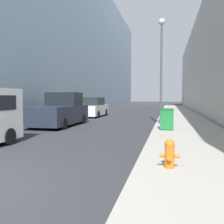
{
  "coord_description": "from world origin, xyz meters",
  "views": [
    {
      "loc": [
        4.28,
        -3.58,
        1.81
      ],
      "look_at": [
        -0.6,
        17.88,
        0.49
      ],
      "focal_mm": 40.0,
      "sensor_mm": 36.0,
      "label": 1
    }
  ],
  "objects_px": {
    "fire_hydrant": "(170,153)",
    "parked_sedan_near": "(93,108)",
    "pickup_truck": "(60,112)",
    "lamppost": "(161,59)",
    "trash_bin": "(167,119)"
  },
  "relations": [
    {
      "from": "fire_hydrant",
      "to": "parked_sedan_near",
      "type": "distance_m",
      "value": 17.66
    },
    {
      "from": "pickup_truck",
      "to": "parked_sedan_near",
      "type": "bearing_deg",
      "value": 90.82
    },
    {
      "from": "fire_hydrant",
      "to": "lamppost",
      "type": "distance_m",
      "value": 10.62
    },
    {
      "from": "fire_hydrant",
      "to": "trash_bin",
      "type": "bearing_deg",
      "value": 90.91
    },
    {
      "from": "lamppost",
      "to": "parked_sedan_near",
      "type": "xyz_separation_m",
      "value": [
        -6.37,
        6.31,
        -3.35
      ]
    },
    {
      "from": "trash_bin",
      "to": "parked_sedan_near",
      "type": "height_order",
      "value": "parked_sedan_near"
    },
    {
      "from": "fire_hydrant",
      "to": "parked_sedan_near",
      "type": "height_order",
      "value": "parked_sedan_near"
    },
    {
      "from": "lamppost",
      "to": "pickup_truck",
      "type": "xyz_separation_m",
      "value": [
        -6.26,
        -1.2,
        -3.27
      ]
    },
    {
      "from": "pickup_truck",
      "to": "fire_hydrant",
      "type": "bearing_deg",
      "value": -52.29
    },
    {
      "from": "fire_hydrant",
      "to": "pickup_truck",
      "type": "xyz_separation_m",
      "value": [
        -6.77,
        8.76,
        0.38
      ]
    },
    {
      "from": "pickup_truck",
      "to": "parked_sedan_near",
      "type": "xyz_separation_m",
      "value": [
        -0.11,
        7.51,
        -0.08
      ]
    },
    {
      "from": "lamppost",
      "to": "pickup_truck",
      "type": "height_order",
      "value": "lamppost"
    },
    {
      "from": "trash_bin",
      "to": "parked_sedan_near",
      "type": "xyz_separation_m",
      "value": [
        -6.77,
        9.25,
        0.1
      ]
    },
    {
      "from": "fire_hydrant",
      "to": "parked_sedan_near",
      "type": "relative_size",
      "value": 0.15
    },
    {
      "from": "trash_bin",
      "to": "lamppost",
      "type": "height_order",
      "value": "lamppost"
    }
  ]
}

